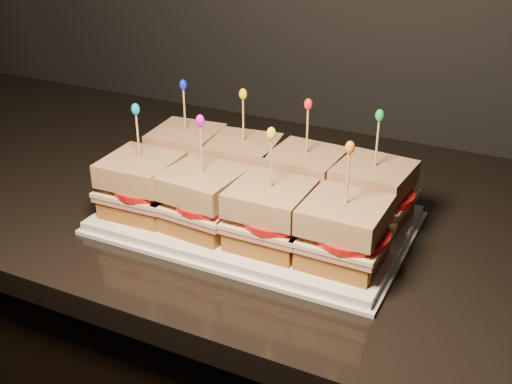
% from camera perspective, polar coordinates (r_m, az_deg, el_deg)
% --- Properties ---
extents(granite_slab, '(2.36, 0.69, 0.04)m').
position_cam_1_polar(granite_slab, '(1.07, -1.75, -0.77)').
color(granite_slab, black).
rests_on(granite_slab, cabinet).
extents(platter, '(0.43, 0.27, 0.02)m').
position_cam_1_polar(platter, '(0.95, 0.00, -2.47)').
color(platter, white).
rests_on(platter, granite_slab).
extents(platter_rim, '(0.45, 0.28, 0.01)m').
position_cam_1_polar(platter_rim, '(0.96, 0.00, -2.78)').
color(platter_rim, white).
rests_on(platter_rim, granite_slab).
extents(sandwich_0_bread_bot, '(0.11, 0.11, 0.03)m').
position_cam_1_polar(sandwich_0_bread_bot, '(1.06, -6.10, 1.91)').
color(sandwich_0_bread_bot, brown).
rests_on(sandwich_0_bread_bot, platter).
extents(sandwich_0_ham, '(0.12, 0.11, 0.01)m').
position_cam_1_polar(sandwich_0_ham, '(1.05, -6.14, 2.79)').
color(sandwich_0_ham, '#B95757').
rests_on(sandwich_0_ham, sandwich_0_bread_bot).
extents(sandwich_0_cheese, '(0.12, 0.12, 0.01)m').
position_cam_1_polar(sandwich_0_cheese, '(1.05, -6.16, 3.13)').
color(sandwich_0_cheese, beige).
rests_on(sandwich_0_cheese, sandwich_0_ham).
extents(sandwich_0_tomato, '(0.10, 0.10, 0.01)m').
position_cam_1_polar(sandwich_0_tomato, '(1.04, -5.79, 3.28)').
color(sandwich_0_tomato, red).
rests_on(sandwich_0_tomato, sandwich_0_cheese).
extents(sandwich_0_bread_top, '(0.11, 0.11, 0.03)m').
position_cam_1_polar(sandwich_0_bread_top, '(1.04, -6.24, 4.61)').
color(sandwich_0_bread_top, brown).
rests_on(sandwich_0_bread_top, sandwich_0_tomato).
extents(sandwich_0_pick, '(0.00, 0.00, 0.09)m').
position_cam_1_polar(sandwich_0_pick, '(1.02, -6.37, 7.05)').
color(sandwich_0_pick, tan).
rests_on(sandwich_0_pick, sandwich_0_bread_top).
extents(sandwich_0_frill, '(0.01, 0.01, 0.02)m').
position_cam_1_polar(sandwich_0_frill, '(1.01, -6.50, 9.46)').
color(sandwich_0_frill, '#1118D4').
rests_on(sandwich_0_frill, sandwich_0_pick).
extents(sandwich_1_bread_bot, '(0.11, 0.11, 0.03)m').
position_cam_1_polar(sandwich_1_bread_bot, '(1.01, -1.09, 0.84)').
color(sandwich_1_bread_bot, brown).
rests_on(sandwich_1_bread_bot, platter).
extents(sandwich_1_ham, '(0.12, 0.12, 0.01)m').
position_cam_1_polar(sandwich_1_ham, '(1.00, -1.10, 1.74)').
color(sandwich_1_ham, '#B95757').
rests_on(sandwich_1_ham, sandwich_1_bread_bot).
extents(sandwich_1_cheese, '(0.12, 0.12, 0.01)m').
position_cam_1_polar(sandwich_1_cheese, '(1.00, -1.10, 2.11)').
color(sandwich_1_cheese, beige).
rests_on(sandwich_1_cheese, sandwich_1_ham).
extents(sandwich_1_tomato, '(0.10, 0.10, 0.01)m').
position_cam_1_polar(sandwich_1_tomato, '(0.99, -0.64, 2.24)').
color(sandwich_1_tomato, red).
rests_on(sandwich_1_tomato, sandwich_1_cheese).
extents(sandwich_1_bread_top, '(0.11, 0.11, 0.03)m').
position_cam_1_polar(sandwich_1_bread_top, '(0.99, -1.12, 3.63)').
color(sandwich_1_bread_top, brown).
rests_on(sandwich_1_bread_top, sandwich_1_tomato).
extents(sandwich_1_pick, '(0.00, 0.00, 0.09)m').
position_cam_1_polar(sandwich_1_pick, '(0.97, -1.14, 6.19)').
color(sandwich_1_pick, tan).
rests_on(sandwich_1_pick, sandwich_1_bread_top).
extents(sandwich_1_frill, '(0.01, 0.01, 0.02)m').
position_cam_1_polar(sandwich_1_frill, '(0.96, -1.17, 8.71)').
color(sandwich_1_frill, yellow).
rests_on(sandwich_1_frill, sandwich_1_pick).
extents(sandwich_2_bread_bot, '(0.10, 0.10, 0.03)m').
position_cam_1_polar(sandwich_2_bread_bot, '(0.97, 4.35, -0.34)').
color(sandwich_2_bread_bot, brown).
rests_on(sandwich_2_bread_bot, platter).
extents(sandwich_2_ham, '(0.11, 0.11, 0.01)m').
position_cam_1_polar(sandwich_2_ham, '(0.97, 4.39, 0.59)').
color(sandwich_2_ham, '#B95757').
rests_on(sandwich_2_ham, sandwich_2_bread_bot).
extents(sandwich_2_cheese, '(0.12, 0.11, 0.01)m').
position_cam_1_polar(sandwich_2_cheese, '(0.96, 4.40, 0.97)').
color(sandwich_2_cheese, beige).
rests_on(sandwich_2_cheese, sandwich_2_ham).
extents(sandwich_2_tomato, '(0.10, 0.10, 0.01)m').
position_cam_1_polar(sandwich_2_tomato, '(0.95, 4.95, 1.09)').
color(sandwich_2_tomato, red).
rests_on(sandwich_2_tomato, sandwich_2_cheese).
extents(sandwich_2_bread_top, '(0.11, 0.11, 0.03)m').
position_cam_1_polar(sandwich_2_bread_top, '(0.95, 4.46, 2.54)').
color(sandwich_2_bread_top, brown).
rests_on(sandwich_2_bread_top, sandwich_2_tomato).
extents(sandwich_2_pick, '(0.00, 0.00, 0.09)m').
position_cam_1_polar(sandwich_2_pick, '(0.93, 4.57, 5.18)').
color(sandwich_2_pick, tan).
rests_on(sandwich_2_pick, sandwich_2_bread_top).
extents(sandwich_2_frill, '(0.01, 0.01, 0.02)m').
position_cam_1_polar(sandwich_2_frill, '(0.92, 4.67, 7.79)').
color(sandwich_2_frill, red).
rests_on(sandwich_2_frill, sandwich_2_pick).
extents(sandwich_3_bread_bot, '(0.11, 0.11, 0.03)m').
position_cam_1_polar(sandwich_3_bread_bot, '(0.95, 10.18, -1.60)').
color(sandwich_3_bread_bot, brown).
rests_on(sandwich_3_bread_bot, platter).
extents(sandwich_3_ham, '(0.12, 0.11, 0.01)m').
position_cam_1_polar(sandwich_3_ham, '(0.94, 10.26, -0.65)').
color(sandwich_3_ham, '#B95757').
rests_on(sandwich_3_ham, sandwich_3_bread_bot).
extents(sandwich_3_cheese, '(0.12, 0.12, 0.01)m').
position_cam_1_polar(sandwich_3_cheese, '(0.93, 10.30, -0.27)').
color(sandwich_3_cheese, beige).
rests_on(sandwich_3_cheese, sandwich_3_ham).
extents(sandwich_3_tomato, '(0.10, 0.10, 0.01)m').
position_cam_1_polar(sandwich_3_tomato, '(0.92, 10.94, -0.15)').
color(sandwich_3_tomato, red).
rests_on(sandwich_3_tomato, sandwich_3_cheese).
extents(sandwich_3_bread_top, '(0.11, 0.11, 0.03)m').
position_cam_1_polar(sandwich_3_bread_top, '(0.92, 10.44, 1.34)').
color(sandwich_3_bread_top, brown).
rests_on(sandwich_3_bread_top, sandwich_3_tomato).
extents(sandwich_3_pick, '(0.00, 0.00, 0.09)m').
position_cam_1_polar(sandwich_3_pick, '(0.90, 10.69, 4.04)').
color(sandwich_3_pick, tan).
rests_on(sandwich_3_pick, sandwich_3_bread_top).
extents(sandwich_3_frill, '(0.01, 0.01, 0.02)m').
position_cam_1_polar(sandwich_3_frill, '(0.89, 10.93, 6.72)').
color(sandwich_3_frill, green).
rests_on(sandwich_3_frill, sandwich_3_pick).
extents(sandwich_4_bread_bot, '(0.10, 0.10, 0.03)m').
position_cam_1_polar(sandwich_4_bread_bot, '(0.97, -9.95, -0.90)').
color(sandwich_4_bread_bot, brown).
rests_on(sandwich_4_bread_bot, platter).
extents(sandwich_4_ham, '(0.11, 0.11, 0.01)m').
position_cam_1_polar(sandwich_4_ham, '(0.96, -10.03, 0.03)').
color(sandwich_4_ham, '#B95757').
rests_on(sandwich_4_ham, sandwich_4_bread_bot).
extents(sandwich_4_cheese, '(0.11, 0.11, 0.01)m').
position_cam_1_polar(sandwich_4_cheese, '(0.96, -10.06, 0.41)').
color(sandwich_4_cheese, beige).
rests_on(sandwich_4_cheese, sandwich_4_ham).
extents(sandwich_4_tomato, '(0.10, 0.10, 0.01)m').
position_cam_1_polar(sandwich_4_tomato, '(0.94, -9.71, 0.53)').
color(sandwich_4_tomato, red).
rests_on(sandwich_4_tomato, sandwich_4_cheese).
extents(sandwich_4_bread_top, '(0.10, 0.10, 0.03)m').
position_cam_1_polar(sandwich_4_bread_top, '(0.94, -10.20, 1.99)').
color(sandwich_4_bread_top, brown).
rests_on(sandwich_4_bread_top, sandwich_4_tomato).
extents(sandwich_4_pick, '(0.00, 0.00, 0.09)m').
position_cam_1_polar(sandwich_4_pick, '(0.93, -10.44, 4.63)').
color(sandwich_4_pick, tan).
rests_on(sandwich_4_pick, sandwich_4_bread_top).
extents(sandwich_4_frill, '(0.01, 0.01, 0.02)m').
position_cam_1_polar(sandwich_4_frill, '(0.91, -10.67, 7.25)').
color(sandwich_4_frill, '#0A89B3').
rests_on(sandwich_4_frill, sandwich_4_pick).
extents(sandwich_5_bread_bot, '(0.11, 0.11, 0.03)m').
position_cam_1_polar(sandwich_5_bread_bot, '(0.92, -4.63, -2.24)').
color(sandwich_5_bread_bot, brown).
rests_on(sandwich_5_bread_bot, platter).
extents(sandwich_5_ham, '(0.12, 0.11, 0.01)m').
position_cam_1_polar(sandwich_5_ham, '(0.91, -4.67, -1.27)').
color(sandwich_5_ham, '#B95757').
rests_on(sandwich_5_ham, sandwich_5_bread_bot).
extents(sandwich_5_cheese, '(0.12, 0.11, 0.01)m').
position_cam_1_polar(sandwich_5_cheese, '(0.90, -4.69, -0.87)').
color(sandwich_5_cheese, beige).
rests_on(sandwich_5_cheese, sandwich_5_ham).
extents(sandwich_5_tomato, '(0.10, 0.10, 0.01)m').
position_cam_1_polar(sandwich_5_tomato, '(0.89, -4.24, -0.77)').
color(sandwich_5_tomato, red).
rests_on(sandwich_5_tomato, sandwich_5_cheese).
extents(sandwich_5_bread_top, '(0.11, 0.11, 0.03)m').
position_cam_1_polar(sandwich_5_bread_top, '(0.89, -4.76, 0.78)').
color(sandwich_5_bread_top, brown).
rests_on(sandwich_5_bread_top, sandwich_5_tomato).
extents(sandwich_5_pick, '(0.00, 0.00, 0.09)m').
position_cam_1_polar(sandwich_5_pick, '(0.87, -4.88, 3.56)').
color(sandwich_5_pick, tan).
rests_on(sandwich_5_pick, sandwich_5_bread_top).
extents(sandwich_5_frill, '(0.01, 0.01, 0.02)m').
position_cam_1_polar(sandwich_5_frill, '(0.85, -4.99, 6.33)').
color(sandwich_5_frill, '#D411C9').
rests_on(sandwich_5_frill, sandwich_5_pick).
extents(sandwich_6_bread_bot, '(0.10, 0.10, 0.03)m').
position_cam_1_polar(sandwich_6_bread_bot, '(0.87, 1.27, -3.70)').
color(sandwich_6_bread_bot, brown).
rests_on(sandwich_6_bread_bot, platter).
extents(sandwich_6_ham, '(0.11, 0.10, 0.01)m').
position_cam_1_polar(sandwich_6_ham, '(0.86, 1.28, -2.69)').
color(sandwich_6_ham, '#B95757').
rests_on(sandwich_6_ham, sandwich_6_bread_bot).
extents(sandwich_6_cheese, '(0.11, 0.11, 0.01)m').
position_cam_1_polar(sandwich_6_cheese, '(0.86, 1.28, -2.29)').
color(sandwich_6_cheese, beige).
rests_on(sandwich_6_cheese, sandwich_6_ham).
extents(sandwich_6_tomato, '(0.10, 0.10, 0.01)m').
position_cam_1_polar(sandwich_6_tomato, '(0.85, 1.85, -2.19)').
color(sandwich_6_tomato, red).
rests_on(sandwich_6_tomato, sandwich_6_cheese).
extents(sandwich_6_bread_top, '(0.10, 0.10, 0.03)m').
position_cam_1_polar(sandwich_6_bread_top, '(0.85, 1.30, -0.57)').
color(sandwich_6_bread_top, brown).
rests_on(sandwich_6_bread_top, sandwich_6_tomato).
extents(sandwich_6_pick, '(0.00, 0.00, 0.09)m').
position_cam_1_polar(sandwich_6_pick, '(0.83, 1.33, 2.33)').
color(sandwich_6_pick, tan).
rests_on(sandwich_6_pick, sandwich_6_bread_top).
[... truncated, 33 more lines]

